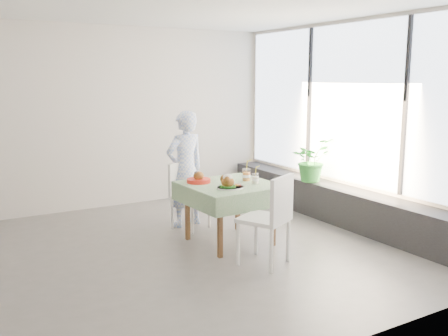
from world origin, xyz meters
TOP-DOWN VIEW (x-y plane):
  - floor at (0.00, 0.00)m, footprint 6.00×6.00m
  - ceiling at (0.00, 0.00)m, footprint 6.00×6.00m
  - wall_back at (0.00, 2.50)m, footprint 6.00×0.02m
  - wall_front at (0.00, -2.50)m, footprint 6.00×0.02m
  - wall_right at (3.00, 0.00)m, footprint 0.02×5.00m
  - window_pane at (2.97, 0.00)m, footprint 0.01×4.80m
  - window_ledge at (2.80, 0.00)m, footprint 0.40×4.80m
  - cafe_table at (1.00, 0.01)m, footprint 1.08×1.08m
  - chair_far at (0.84, 0.79)m, footprint 0.55×0.55m
  - chair_near at (0.96, -0.80)m, footprint 0.63×0.63m
  - diner at (0.86, 0.95)m, footprint 0.62×0.45m
  - main_dish at (0.85, -0.22)m, footprint 0.34×0.34m
  - juice_cup_orange at (1.27, 0.06)m, footprint 0.11×0.11m
  - juice_cup_lemonade at (1.27, -0.15)m, footprint 0.09×0.09m
  - second_dish at (0.71, 0.26)m, footprint 0.29×0.29m
  - potted_plant at (2.71, 0.53)m, footprint 0.67×0.61m

SIDE VIEW (x-z plane):
  - floor at x=0.00m, z-range 0.00..0.00m
  - window_ledge at x=2.80m, z-range 0.00..0.50m
  - chair_far at x=0.84m, z-range -0.17..0.71m
  - chair_near at x=0.96m, z-range -0.19..0.80m
  - cafe_table at x=1.00m, z-range 0.09..0.83m
  - second_dish at x=0.71m, z-range 0.71..0.85m
  - diner at x=0.86m, z-range 0.00..1.58m
  - main_dish at x=0.85m, z-range 0.71..0.89m
  - juice_cup_lemonade at x=1.27m, z-range 0.68..0.92m
  - juice_cup_orange at x=1.27m, z-range 0.66..0.96m
  - potted_plant at x=2.71m, z-range 0.50..1.14m
  - wall_back at x=0.00m, z-range 0.00..2.80m
  - wall_front at x=0.00m, z-range 0.00..2.80m
  - wall_right at x=3.00m, z-range 0.00..2.80m
  - window_pane at x=2.97m, z-range 0.56..2.74m
  - ceiling at x=0.00m, z-range 2.80..2.80m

